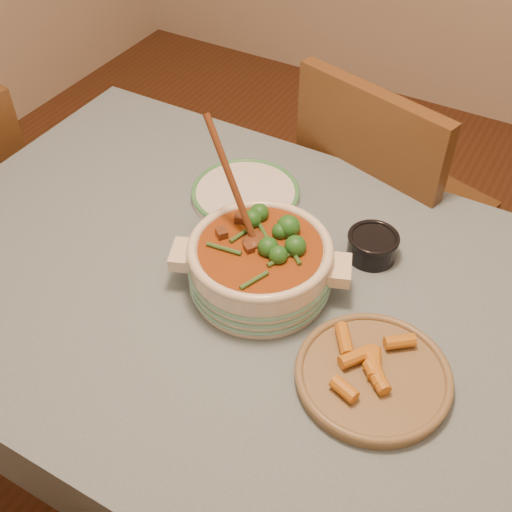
{
  "coord_description": "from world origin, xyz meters",
  "views": [
    {
      "loc": [
        0.46,
        -0.82,
        1.78
      ],
      "look_at": [
        -0.01,
        0.0,
        0.86
      ],
      "focal_mm": 45.0,
      "sensor_mm": 36.0,
      "label": 1
    }
  ],
  "objects_px": {
    "white_plate": "(245,193)",
    "chair_far": "(382,204)",
    "dining_table": "(260,320)",
    "stew_casserole": "(260,262)",
    "condiment_bowl": "(373,244)",
    "fried_plate": "(373,374)"
  },
  "relations": [
    {
      "from": "stew_casserole",
      "to": "fried_plate",
      "type": "bearing_deg",
      "value": -19.32
    },
    {
      "from": "condiment_bowl",
      "to": "chair_far",
      "type": "height_order",
      "value": "chair_far"
    },
    {
      "from": "fried_plate",
      "to": "dining_table",
      "type": "bearing_deg",
      "value": 162.67
    },
    {
      "from": "condiment_bowl",
      "to": "chair_far",
      "type": "xyz_separation_m",
      "value": [
        -0.11,
        0.43,
        -0.23
      ]
    },
    {
      "from": "chair_far",
      "to": "white_plate",
      "type": "bearing_deg",
      "value": 73.49
    },
    {
      "from": "stew_casserole",
      "to": "dining_table",
      "type": "bearing_deg",
      "value": -57.84
    },
    {
      "from": "stew_casserole",
      "to": "fried_plate",
      "type": "relative_size",
      "value": 1.06
    },
    {
      "from": "dining_table",
      "to": "white_plate",
      "type": "bearing_deg",
      "value": 125.86
    },
    {
      "from": "dining_table",
      "to": "fried_plate",
      "type": "height_order",
      "value": "fried_plate"
    },
    {
      "from": "dining_table",
      "to": "white_plate",
      "type": "distance_m",
      "value": 0.35
    },
    {
      "from": "white_plate",
      "to": "fried_plate",
      "type": "relative_size",
      "value": 0.77
    },
    {
      "from": "white_plate",
      "to": "chair_far",
      "type": "distance_m",
      "value": 0.5
    },
    {
      "from": "condiment_bowl",
      "to": "fried_plate",
      "type": "height_order",
      "value": "condiment_bowl"
    },
    {
      "from": "dining_table",
      "to": "stew_casserole",
      "type": "xyz_separation_m",
      "value": [
        -0.01,
        0.01,
        0.17
      ]
    },
    {
      "from": "stew_casserole",
      "to": "condiment_bowl",
      "type": "relative_size",
      "value": 2.55
    },
    {
      "from": "white_plate",
      "to": "fried_plate",
      "type": "distance_m",
      "value": 0.61
    },
    {
      "from": "white_plate",
      "to": "fried_plate",
      "type": "height_order",
      "value": "fried_plate"
    },
    {
      "from": "dining_table",
      "to": "stew_casserole",
      "type": "height_order",
      "value": "stew_casserole"
    },
    {
      "from": "fried_plate",
      "to": "condiment_bowl",
      "type": "bearing_deg",
      "value": 112.79
    },
    {
      "from": "dining_table",
      "to": "fried_plate",
      "type": "xyz_separation_m",
      "value": [
        0.3,
        -0.09,
        0.11
      ]
    },
    {
      "from": "stew_casserole",
      "to": "white_plate",
      "type": "height_order",
      "value": "stew_casserole"
    },
    {
      "from": "condiment_bowl",
      "to": "chair_far",
      "type": "bearing_deg",
      "value": 104.96
    }
  ]
}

